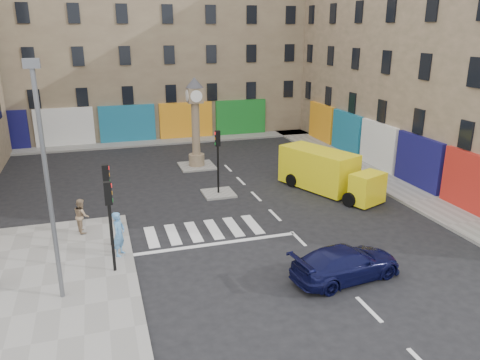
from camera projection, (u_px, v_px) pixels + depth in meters
name	position (u px, v px, depth m)	size (l,w,h in m)	color
ground	(307.00, 248.00, 20.81)	(120.00, 120.00, 0.00)	black
sidewalk_left	(37.00, 314.00, 15.87)	(7.00, 16.00, 0.15)	gray
sidewalk_right	(361.00, 168.00, 32.31)	(2.60, 30.00, 0.15)	gray
sidewalk_far	(153.00, 142.00, 39.82)	(32.00, 2.40, 0.15)	gray
island_near	(218.00, 193.00, 27.49)	(1.80, 1.80, 0.12)	gray
island_far	(197.00, 166.00, 32.94)	(2.40, 2.40, 0.12)	gray
building_right	(452.00, 48.00, 31.63)	(10.00, 30.00, 16.00)	#9E8367
building_far	(140.00, 37.00, 42.47)	(32.00, 10.00, 17.00)	#8D7C5E
traffic_light_left_near	(110.00, 212.00, 17.84)	(0.28, 0.22, 3.70)	black
traffic_light_left_far	(107.00, 192.00, 20.02)	(0.28, 0.22, 3.70)	black
traffic_light_island	(218.00, 152.00, 26.70)	(0.28, 0.22, 3.70)	black
lamp_post	(46.00, 173.00, 15.36)	(0.50, 0.25, 8.30)	#595B60
clock_pillar	(195.00, 117.00, 31.85)	(1.20, 1.20, 6.10)	#9E8367
navy_sedan	(346.00, 263.00, 18.11)	(1.84, 4.53, 1.31)	black
yellow_van	(326.00, 172.00, 27.73)	(4.29, 6.85, 2.40)	yellow
pedestrian_blue	(119.00, 234.00, 19.58)	(0.70, 0.46, 1.93)	#5288BC
pedestrian_tan	(82.00, 216.00, 21.87)	(0.80, 0.62, 1.64)	#95795B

